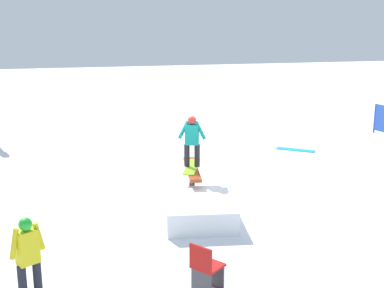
% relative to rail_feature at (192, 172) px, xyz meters
% --- Properties ---
extents(ground_plane, '(60.00, 60.00, 0.00)m').
position_rel_rail_feature_xyz_m(ground_plane, '(0.00, 0.00, -0.62)').
color(ground_plane, white).
extents(rail_feature, '(1.95, 0.48, 0.75)m').
position_rel_rail_feature_xyz_m(rail_feature, '(0.00, 0.00, 0.00)').
color(rail_feature, black).
rests_on(rail_feature, ground).
extents(snow_kicker_ramp, '(1.95, 1.68, 0.51)m').
position_rel_rail_feature_xyz_m(snow_kicker_ramp, '(-1.60, 0.17, -0.37)').
color(snow_kicker_ramp, white).
rests_on(snow_kicker_ramp, ground).
extents(main_rider_on_rail, '(1.34, 0.70, 1.30)m').
position_rel_rail_feature_xyz_m(main_rider_on_rail, '(0.00, 0.00, 0.76)').
color(main_rider_on_rail, '#97D128').
rests_on(main_rider_on_rail, rail_feature).
extents(bystander_yellow, '(0.40, 0.55, 1.48)m').
position_rel_rail_feature_xyz_m(bystander_yellow, '(-4.40, 3.51, 0.21)').
color(bystander_yellow, '#20202A').
rests_on(bystander_yellow, ground).
extents(loose_snowboard_cyan, '(0.93, 1.20, 0.02)m').
position_rel_rail_feature_xyz_m(loose_snowboard_cyan, '(3.64, -4.24, -0.61)').
color(loose_snowboard_cyan, '#1AB5C8').
rests_on(loose_snowboard_cyan, ground).
extents(folding_chair, '(0.62, 0.62, 0.88)m').
position_rel_rail_feature_xyz_m(folding_chair, '(-4.59, 0.70, -0.21)').
color(folding_chair, '#3F3F44').
rests_on(folding_chair, ground).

